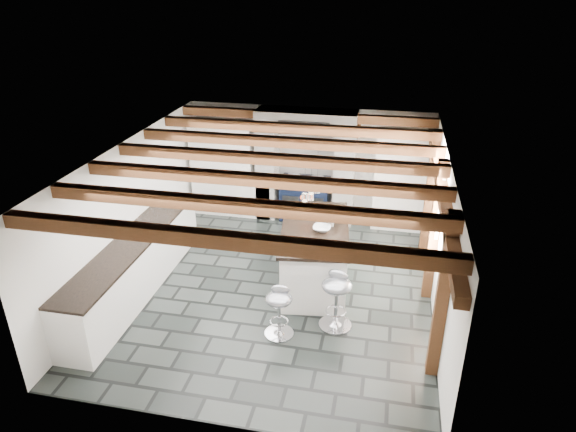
% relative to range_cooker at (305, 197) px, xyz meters
% --- Properties ---
extents(ground, '(6.00, 6.00, 0.00)m').
position_rel_range_cooker_xyz_m(ground, '(0.00, -2.68, -0.47)').
color(ground, black).
rests_on(ground, ground).
extents(room_shell, '(6.00, 6.03, 6.00)m').
position_rel_range_cooker_xyz_m(room_shell, '(-0.61, -1.26, 0.60)').
color(room_shell, white).
rests_on(room_shell, ground).
extents(range_cooker, '(1.00, 0.63, 0.99)m').
position_rel_range_cooker_xyz_m(range_cooker, '(0.00, 0.00, 0.00)').
color(range_cooker, black).
rests_on(range_cooker, ground).
extents(kitchen_island, '(1.32, 2.17, 1.36)m').
position_rel_range_cooker_xyz_m(kitchen_island, '(0.58, -2.42, 0.05)').
color(kitchen_island, white).
rests_on(kitchen_island, ground).
extents(bar_stool_near, '(0.55, 0.55, 0.90)m').
position_rel_range_cooker_xyz_m(bar_stool_near, '(1.08, -3.57, 0.09)').
color(bar_stool_near, silver).
rests_on(bar_stool_near, ground).
extents(bar_stool_far, '(0.42, 0.42, 0.78)m').
position_rel_range_cooker_xyz_m(bar_stool_far, '(0.31, -3.93, 0.02)').
color(bar_stool_far, silver).
rests_on(bar_stool_far, ground).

